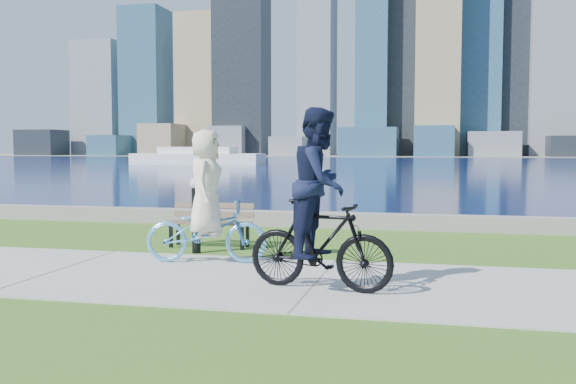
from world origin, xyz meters
name	(u,v)px	position (x,y,z in m)	size (l,w,h in m)	color
ground	(316,283)	(0.00, 0.00, 0.00)	(320.00, 320.00, 0.00)	#335D18
concrete_path	(316,283)	(0.00, 0.00, 0.01)	(80.00, 3.50, 0.02)	#9B9B96
seawall	(365,221)	(0.00, 6.20, 0.17)	(90.00, 0.50, 0.35)	slate
bay_water	(424,163)	(0.00, 72.00, 0.00)	(320.00, 131.00, 0.01)	#0B194B
far_shore	(429,156)	(0.00, 130.00, 0.06)	(320.00, 30.00, 0.12)	slate
city_skyline	(435,38)	(0.70, 128.96, 24.33)	(179.75, 21.23, 76.00)	black
ferry_near	(198,157)	(-23.57, 56.52, 0.80)	(14.19, 4.06, 1.93)	white
park_bench	(211,220)	(-2.56, 2.79, 0.50)	(1.60, 0.57, 0.83)	black
bollard_lamp	(196,210)	(-2.56, 2.03, 0.78)	(0.22, 0.22, 1.36)	black
cyclist_woman	(206,213)	(-2.01, 1.08, 0.82)	(0.99, 2.06, 2.15)	#60B0EA
cyclist_man	(320,214)	(0.14, -0.47, 1.02)	(0.91, 2.05, 2.38)	black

